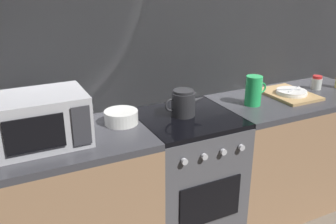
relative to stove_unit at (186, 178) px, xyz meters
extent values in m
cube|color=gray|center=(0.00, 0.33, 0.75)|extent=(3.60, 0.05, 2.40)
cube|color=#BCBCC1|center=(0.00, 0.30, 0.75)|extent=(3.58, 0.01, 2.39)
cube|color=#997251|center=(-0.90, 0.00, -0.02)|extent=(1.20, 0.60, 0.86)
cube|color=#38383D|center=(-0.90, 0.00, 0.43)|extent=(1.20, 0.60, 0.04)
cube|color=#4C4C51|center=(0.00, 0.00, -0.01)|extent=(0.60, 0.60, 0.87)
cube|color=black|center=(0.00, 0.00, 0.44)|extent=(0.59, 0.59, 0.03)
cube|color=black|center=(0.00, -0.30, 0.00)|extent=(0.42, 0.01, 0.28)
cylinder|color=#B7B7BC|center=(-0.19, -0.32, 0.33)|extent=(0.04, 0.02, 0.04)
cylinder|color=#B7B7BC|center=(-0.06, -0.32, 0.33)|extent=(0.04, 0.02, 0.04)
cylinder|color=#B7B7BC|center=(0.06, -0.32, 0.33)|extent=(0.04, 0.02, 0.04)
cylinder|color=#B7B7BC|center=(0.19, -0.32, 0.33)|extent=(0.04, 0.02, 0.04)
cube|color=#997251|center=(0.90, 0.00, -0.02)|extent=(1.20, 0.60, 0.86)
cube|color=#38383D|center=(0.90, 0.00, 0.43)|extent=(1.20, 0.60, 0.04)
cube|color=#B2B2B7|center=(-0.87, 0.00, 0.59)|extent=(0.46, 0.34, 0.27)
cube|color=black|center=(-0.92, -0.18, 0.59)|extent=(0.28, 0.01, 0.17)
cube|color=#333338|center=(-0.70, -0.18, 0.59)|extent=(0.09, 0.01, 0.21)
cylinder|color=#262628|center=(-0.02, 0.02, 0.53)|extent=(0.15, 0.15, 0.15)
cylinder|color=#262628|center=(-0.02, 0.02, 0.61)|extent=(0.13, 0.13, 0.02)
cone|color=#262628|center=(0.09, 0.02, 0.54)|extent=(0.10, 0.04, 0.05)
torus|color=#262628|center=(-0.10, 0.02, 0.53)|extent=(0.08, 0.01, 0.08)
cylinder|color=silver|center=(-0.41, 0.07, 0.49)|extent=(0.20, 0.20, 0.08)
cylinder|color=green|center=(0.50, -0.01, 0.55)|extent=(0.11, 0.11, 0.20)
torus|color=green|center=(0.56, -0.01, 0.56)|extent=(0.08, 0.01, 0.08)
cube|color=tan|center=(0.86, 0.03, 0.46)|extent=(0.30, 0.40, 0.02)
cylinder|color=white|center=(0.86, 0.01, 0.48)|extent=(0.22, 0.22, 0.01)
cylinder|color=white|center=(0.86, 0.01, 0.49)|extent=(0.21, 0.21, 0.01)
cylinder|color=silver|center=(0.88, 0.01, 0.50)|extent=(0.16, 0.07, 0.01)
cube|color=silver|center=(0.84, 0.02, 0.50)|extent=(0.16, 0.09, 0.00)
cylinder|color=silver|center=(1.16, 0.05, 0.49)|extent=(0.08, 0.08, 0.08)
cylinder|color=red|center=(1.16, 0.05, 0.55)|extent=(0.07, 0.07, 0.02)
camera|label=1|loc=(-1.06, -1.88, 1.31)|focal=39.60mm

